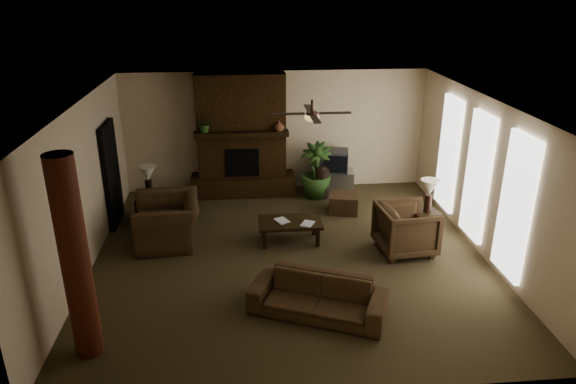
{
  "coord_description": "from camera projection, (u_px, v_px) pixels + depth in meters",
  "views": [
    {
      "loc": [
        -0.83,
        -8.44,
        4.65
      ],
      "look_at": [
        0.0,
        0.4,
        1.1
      ],
      "focal_mm": 32.82,
      "sensor_mm": 36.0,
      "label": 1
    }
  ],
  "objects": [
    {
      "name": "floor_plant",
      "position": [
        315.0,
        182.0,
        12.12
      ],
      "size": [
        1.03,
        1.42,
        0.71
      ],
      "primitive_type": "imported",
      "rotation": [
        0.0,
        0.0,
        -0.27
      ],
      "color": "#2F5221",
      "rests_on": "ground"
    },
    {
      "name": "side_table_left",
      "position": [
        151.0,
        209.0,
        10.91
      ],
      "size": [
        0.55,
        0.55,
        0.55
      ],
      "primitive_type": "cube",
      "rotation": [
        0.0,
        0.0,
        -0.1
      ],
      "color": "black",
      "rests_on": "ground"
    },
    {
      "name": "ceiling_fan",
      "position": [
        312.0,
        116.0,
        8.97
      ],
      "size": [
        1.35,
        1.35,
        0.37
      ],
      "color": "#311D15",
      "rests_on": "ceiling"
    },
    {
      "name": "side_table_right",
      "position": [
        423.0,
        224.0,
        10.23
      ],
      "size": [
        0.59,
        0.59,
        0.55
      ],
      "primitive_type": "cube",
      "rotation": [
        0.0,
        0.0,
        0.2
      ],
      "color": "black",
      "rests_on": "ground"
    },
    {
      "name": "armchair_right",
      "position": [
        407.0,
        227.0,
        9.59
      ],
      "size": [
        1.0,
        1.06,
        1.0
      ],
      "primitive_type": "imported",
      "rotation": [
        0.0,
        0.0,
        1.67
      ],
      "color": "#49341F",
      "rests_on": "ground"
    },
    {
      "name": "log_column",
      "position": [
        75.0,
        260.0,
        6.6
      ],
      "size": [
        0.36,
        0.36,
        2.8
      ],
      "primitive_type": "cylinder",
      "color": "#5A2616",
      "rests_on": "ground"
    },
    {
      "name": "coffee_table",
      "position": [
        290.0,
        224.0,
        10.01
      ],
      "size": [
        1.2,
        0.7,
        0.43
      ],
      "color": "black",
      "rests_on": "ground"
    },
    {
      "name": "sofa",
      "position": [
        318.0,
        291.0,
        7.8
      ],
      "size": [
        2.09,
        1.34,
        0.79
      ],
      "primitive_type": "imported",
      "rotation": [
        0.0,
        0.0,
        -0.41
      ],
      "color": "#49341F",
      "rests_on": "ground"
    },
    {
      "name": "fireplace",
      "position": [
        242.0,
        146.0,
        12.08
      ],
      "size": [
        2.4,
        0.7,
        2.8
      ],
      "color": "#442912",
      "rests_on": "ground"
    },
    {
      "name": "tv_stand",
      "position": [
        335.0,
        181.0,
        12.52
      ],
      "size": [
        0.9,
        0.59,
        0.5
      ],
      "primitive_type": "cube",
      "rotation": [
        0.0,
        0.0,
        -0.11
      ],
      "color": "#B5B5B7",
      "rests_on": "ground"
    },
    {
      "name": "floor_vase",
      "position": [
        322.0,
        180.0,
        12.07
      ],
      "size": [
        0.34,
        0.34,
        0.77
      ],
      "color": "black",
      "rests_on": "ground"
    },
    {
      "name": "lamp_left",
      "position": [
        148.0,
        176.0,
        10.66
      ],
      "size": [
        0.4,
        0.4,
        0.65
      ],
      "color": "#311D15",
      "rests_on": "side_table_left"
    },
    {
      "name": "windows",
      "position": [
        477.0,
        177.0,
        9.58
      ],
      "size": [
        0.08,
        3.65,
        2.35
      ],
      "color": "white",
      "rests_on": "ground"
    },
    {
      "name": "room_shell",
      "position": [
        290.0,
        184.0,
        9.08
      ],
      "size": [
        7.0,
        7.0,
        7.0
      ],
      "color": "#4A3D25",
      "rests_on": "ground"
    },
    {
      "name": "book_b",
      "position": [
        302.0,
        216.0,
        9.83
      ],
      "size": [
        0.2,
        0.12,
        0.29
      ],
      "primitive_type": "imported",
      "rotation": [
        0.0,
        0.0,
        -0.49
      ],
      "color": "#999999",
      "rests_on": "coffee_table"
    },
    {
      "name": "lamp_right",
      "position": [
        429.0,
        190.0,
        9.93
      ],
      "size": [
        0.44,
        0.44,
        0.65
      ],
      "color": "#311D15",
      "rests_on": "side_table_right"
    },
    {
      "name": "ottoman",
      "position": [
        344.0,
        203.0,
        11.39
      ],
      "size": [
        0.71,
        0.71,
        0.4
      ],
      "primitive_type": "cube",
      "rotation": [
        0.0,
        0.0,
        -0.21
      ],
      "color": "#49341F",
      "rests_on": "ground"
    },
    {
      "name": "mantel_vase",
      "position": [
        279.0,
        126.0,
        11.69
      ],
      "size": [
        0.25,
        0.26,
        0.22
      ],
      "primitive_type": "imported",
      "rotation": [
        0.0,
        0.0,
        0.16
      ],
      "color": "brown",
      "rests_on": "fireplace"
    },
    {
      "name": "armchair_left",
      "position": [
        167.0,
        214.0,
        9.9
      ],
      "size": [
        1.01,
        1.43,
        1.18
      ],
      "primitive_type": "imported",
      "rotation": [
        0.0,
        0.0,
        -1.47
      ],
      "color": "#49341F",
      "rests_on": "ground"
    },
    {
      "name": "doorway",
      "position": [
        111.0,
        174.0,
        10.57
      ],
      "size": [
        0.1,
        1.0,
        2.1
      ],
      "primitive_type": "cube",
      "color": "black",
      "rests_on": "ground"
    },
    {
      "name": "book_a",
      "position": [
        277.0,
        216.0,
        9.86
      ],
      "size": [
        0.21,
        0.12,
        0.29
      ],
      "primitive_type": "imported",
      "rotation": [
        0.0,
        0.0,
        0.44
      ],
      "color": "#999999",
      "rests_on": "coffee_table"
    },
    {
      "name": "tv",
      "position": [
        334.0,
        161.0,
        12.29
      ],
      "size": [
        0.73,
        0.64,
        0.52
      ],
      "color": "#39393C",
      "rests_on": "tv_stand"
    },
    {
      "name": "mantel_plant",
      "position": [
        205.0,
        125.0,
        11.57
      ],
      "size": [
        0.41,
        0.45,
        0.33
      ],
      "primitive_type": "imported",
      "rotation": [
        0.0,
        0.0,
        0.08
      ],
      "color": "#2F5221",
      "rests_on": "fireplace"
    }
  ]
}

